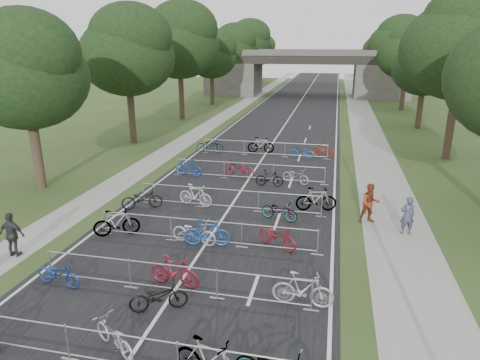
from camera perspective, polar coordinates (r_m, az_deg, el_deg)
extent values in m
cube|color=black|center=(55.35, 7.37, 9.34)|extent=(11.00, 140.00, 0.01)
cube|color=gray|center=(55.22, 15.76, 8.81)|extent=(3.00, 140.00, 0.01)
cube|color=gray|center=(56.52, -0.32, 9.66)|extent=(2.00, 140.00, 0.01)
cube|color=silver|center=(55.36, 7.37, 9.33)|extent=(0.12, 140.00, 0.00)
cube|color=#46433E|center=(71.67, -0.80, 13.39)|extent=(8.00, 8.00, 5.00)
cube|color=#46433E|center=(70.08, 18.30, 12.43)|extent=(8.00, 8.00, 5.00)
cube|color=black|center=(69.76, 8.78, 15.63)|extent=(30.00, 8.00, 1.20)
cube|color=#46433E|center=(65.95, 8.58, 16.39)|extent=(30.00, 0.40, 0.90)
cube|color=#46433E|center=(73.53, 9.04, 16.50)|extent=(30.00, 0.40, 0.90)
cylinder|color=#33261C|center=(26.96, -25.47, 3.35)|extent=(0.56, 0.56, 4.20)
ellipsoid|color=black|center=(26.36, -26.68, 12.03)|extent=(6.72, 6.72, 5.51)
sphere|color=black|center=(25.54, -26.73, 14.94)|extent=(5.38, 5.38, 5.38)
sphere|color=black|center=(27.13, -26.61, 10.36)|extent=(4.37, 4.37, 4.37)
cylinder|color=#33261C|center=(36.89, -14.24, 8.44)|extent=(0.56, 0.56, 4.72)
ellipsoid|color=black|center=(36.47, -14.81, 15.62)|extent=(7.56, 7.56, 6.20)
sphere|color=black|center=(35.74, -14.49, 18.05)|extent=(6.05, 6.05, 6.05)
sphere|color=black|center=(37.18, -15.05, 14.18)|extent=(4.91, 4.91, 4.91)
cylinder|color=#33261C|center=(33.98, 26.28, 6.72)|extent=(0.56, 0.56, 5.11)
ellipsoid|color=black|center=(33.54, 27.48, 15.11)|extent=(8.18, 8.18, 6.70)
sphere|color=black|center=(33.23, 29.15, 17.71)|extent=(6.54, 6.54, 6.54)
sphere|color=black|center=(33.94, 26.19, 13.55)|extent=(5.31, 5.31, 5.31)
cylinder|color=#33261C|center=(47.78, -7.82, 11.16)|extent=(0.56, 0.56, 5.25)
ellipsoid|color=black|center=(47.48, -8.09, 17.34)|extent=(8.40, 8.40, 6.89)
sphere|color=black|center=(46.82, -7.68, 19.41)|extent=(6.72, 6.72, 6.72)
sphere|color=black|center=(48.14, -8.41, 16.08)|extent=(5.46, 5.46, 5.46)
cylinder|color=#33261C|center=(45.69, 22.86, 8.76)|extent=(0.56, 0.56, 3.85)
ellipsoid|color=black|center=(45.34, 23.44, 13.46)|extent=(6.16, 6.16, 5.05)
sphere|color=black|center=(44.91, 24.52, 14.88)|extent=(4.93, 4.93, 4.93)
sphere|color=black|center=(45.79, 22.58, 12.62)|extent=(4.00, 4.00, 4.00)
cylinder|color=#33261C|center=(59.18, -3.75, 12.03)|extent=(0.56, 0.56, 4.20)
ellipsoid|color=black|center=(58.91, -3.83, 16.02)|extent=(6.72, 6.72, 5.51)
sphere|color=black|center=(58.24, -3.41, 17.33)|extent=(5.38, 5.38, 5.38)
sphere|color=black|center=(59.56, -4.15, 15.22)|extent=(4.37, 4.37, 4.37)
cylinder|color=#33261C|center=(57.42, 20.92, 10.89)|extent=(0.56, 0.56, 4.48)
ellipsoid|color=black|center=(57.14, 21.42, 15.25)|extent=(7.17, 7.17, 5.88)
sphere|color=black|center=(56.72, 22.29, 16.60)|extent=(5.73, 5.73, 5.73)
sphere|color=black|center=(57.60, 20.74, 14.43)|extent=(4.66, 4.66, 4.66)
cylinder|color=#33261C|center=(70.71, -0.99, 13.22)|extent=(0.56, 0.56, 4.72)
ellipsoid|color=black|center=(70.49, -1.01, 16.98)|extent=(7.56, 7.56, 6.20)
sphere|color=black|center=(69.86, -0.61, 18.21)|extent=(6.05, 6.05, 6.05)
sphere|color=black|center=(71.12, -1.31, 16.22)|extent=(4.91, 4.91, 4.91)
cylinder|color=#33261C|center=(69.24, 19.63, 12.29)|extent=(0.56, 0.56, 5.11)
ellipsoid|color=black|center=(69.03, 20.08, 16.41)|extent=(8.18, 8.18, 6.70)
sphere|color=black|center=(68.61, 20.80, 17.71)|extent=(6.54, 6.54, 6.54)
sphere|color=black|center=(69.48, 19.52, 15.62)|extent=(5.31, 5.31, 5.31)
cylinder|color=#33261C|center=(82.38, 1.01, 14.06)|extent=(0.56, 0.56, 5.25)
ellipsoid|color=black|center=(82.20, 1.03, 17.64)|extent=(8.40, 8.40, 6.89)
sphere|color=black|center=(81.61, 1.40, 18.81)|extent=(6.72, 6.72, 6.72)
sphere|color=black|center=(82.80, 0.75, 16.91)|extent=(5.46, 5.46, 5.46)
cylinder|color=#33261C|center=(81.18, 18.65, 12.61)|extent=(0.56, 0.56, 3.85)
ellipsoid|color=black|center=(80.99, 18.92, 15.26)|extent=(6.16, 6.16, 5.05)
sphere|color=black|center=(80.53, 19.48, 16.07)|extent=(4.93, 4.93, 4.93)
sphere|color=black|center=(81.46, 18.47, 14.77)|extent=(4.00, 4.00, 4.00)
cylinder|color=#33261C|center=(94.18, 2.52, 14.20)|extent=(0.56, 0.56, 4.20)
ellipsoid|color=black|center=(94.01, 2.55, 16.70)|extent=(6.72, 6.72, 5.51)
sphere|color=black|center=(93.40, 2.89, 17.51)|extent=(5.38, 5.38, 5.38)
sphere|color=black|center=(94.61, 2.29, 16.20)|extent=(4.37, 4.37, 4.37)
cylinder|color=#33261C|center=(93.08, 17.97, 13.42)|extent=(0.56, 0.56, 4.48)
ellipsoid|color=black|center=(92.91, 18.23, 16.11)|extent=(7.17, 7.17, 5.88)
sphere|color=black|center=(92.46, 18.73, 16.95)|extent=(5.73, 5.73, 5.73)
sphere|color=black|center=(93.39, 17.83, 15.60)|extent=(4.66, 4.66, 4.66)
cylinder|color=#ADAFB5|center=(11.80, -15.79, -19.24)|extent=(9.20, 0.04, 0.04)
cylinder|color=#ADAFB5|center=(12.81, -22.03, -19.45)|extent=(0.05, 0.05, 1.10)
cube|color=#ADAFB5|center=(13.13, -21.74, -21.33)|extent=(0.50, 0.08, 0.03)
cylinder|color=#ADAFB5|center=(11.57, -8.27, -22.72)|extent=(0.05, 0.05, 1.10)
cylinder|color=#ADAFB5|center=(14.52, -9.10, -11.17)|extent=(9.20, 0.04, 0.04)
cylinder|color=#ADAFB5|center=(14.96, -8.93, -14.09)|extent=(9.20, 0.04, 0.04)
cylinder|color=#ADAFB5|center=(16.87, -23.97, -10.19)|extent=(0.05, 0.05, 1.10)
cube|color=#ADAFB5|center=(17.11, -23.74, -11.78)|extent=(0.50, 0.08, 0.03)
cylinder|color=#ADAFB5|center=(15.35, -14.46, -11.99)|extent=(0.05, 0.05, 1.10)
cube|color=#ADAFB5|center=(15.62, -14.31, -13.70)|extent=(0.50, 0.08, 0.03)
cylinder|color=#ADAFB5|center=(14.33, -3.11, -13.69)|extent=(0.05, 0.05, 1.10)
cube|color=#ADAFB5|center=(14.62, -3.08, -15.47)|extent=(0.50, 0.08, 0.03)
cylinder|color=#ADAFB5|center=(13.93, 9.57, -14.95)|extent=(0.05, 0.05, 1.10)
cube|color=#ADAFB5|center=(14.23, 9.45, -16.77)|extent=(0.50, 0.08, 0.03)
cylinder|color=#ADAFB5|center=(17.74, -4.65, -5.43)|extent=(9.20, 0.04, 0.04)
cylinder|color=#ADAFB5|center=(18.10, -4.58, -7.96)|extent=(9.20, 0.04, 0.04)
cylinder|color=#ADAFB5|center=(19.71, -17.57, -5.39)|extent=(0.05, 0.05, 1.10)
cube|color=#ADAFB5|center=(19.91, -17.43, -6.80)|extent=(0.50, 0.08, 0.03)
cylinder|color=#ADAFB5|center=(18.42, -9.20, -6.40)|extent=(0.05, 0.05, 1.10)
cube|color=#ADAFB5|center=(18.65, -9.12, -7.90)|extent=(0.50, 0.08, 0.03)
cylinder|color=#ADAFB5|center=(17.58, 0.22, -7.37)|extent=(0.05, 0.05, 1.10)
cube|color=#ADAFB5|center=(17.82, 0.22, -8.93)|extent=(0.50, 0.08, 0.03)
cylinder|color=#ADAFB5|center=(17.26, 10.32, -8.19)|extent=(0.05, 0.05, 1.10)
cube|color=#ADAFB5|center=(17.50, 10.22, -9.77)|extent=(0.50, 0.08, 0.03)
cylinder|color=#ADAFB5|center=(21.33, -1.52, -1.30)|extent=(9.20, 0.04, 0.04)
cylinder|color=#ADAFB5|center=(21.63, -1.50, -3.48)|extent=(9.20, 0.04, 0.04)
cylinder|color=#ADAFB5|center=(22.99, -12.71, -1.63)|extent=(0.05, 0.05, 1.10)
cube|color=#ADAFB5|center=(23.17, -12.62, -2.88)|extent=(0.50, 0.08, 0.03)
cylinder|color=#ADAFB5|center=(21.90, -5.41, -2.24)|extent=(0.05, 0.05, 1.10)
cube|color=#ADAFB5|center=(22.09, -5.37, -3.55)|extent=(0.50, 0.08, 0.03)
cylinder|color=#ADAFB5|center=(21.20, 2.52, -2.87)|extent=(0.05, 0.05, 1.10)
cube|color=#ADAFB5|center=(21.40, 2.50, -4.21)|extent=(0.50, 0.08, 0.03)
cylinder|color=#ADAFB5|center=(20.94, 10.83, -3.46)|extent=(0.05, 0.05, 1.10)
cube|color=#ADAFB5|center=(21.13, 10.74, -4.81)|extent=(0.50, 0.08, 0.03)
cylinder|color=#ADAFB5|center=(25.99, 1.14, 2.23)|extent=(9.20, 0.04, 0.04)
cylinder|color=#ADAFB5|center=(26.24, 1.13, 0.40)|extent=(9.20, 0.04, 0.04)
cylinder|color=#ADAFB5|center=(27.37, -8.35, 1.76)|extent=(0.05, 0.05, 1.10)
cube|color=#ADAFB5|center=(27.52, -8.30, 0.69)|extent=(0.50, 0.08, 0.03)
cylinder|color=#ADAFB5|center=(26.46, -2.12, 1.38)|extent=(0.05, 0.05, 1.10)
cube|color=#ADAFB5|center=(26.62, -2.11, 0.27)|extent=(0.50, 0.08, 0.03)
cylinder|color=#ADAFB5|center=(25.89, 4.46, 0.96)|extent=(0.05, 0.05, 1.10)
cube|color=#ADAFB5|center=(26.05, 4.44, -0.17)|extent=(0.50, 0.08, 0.03)
cylinder|color=#ADAFB5|center=(25.67, 11.25, 0.51)|extent=(0.05, 0.05, 1.10)
cube|color=#ADAFB5|center=(25.83, 11.18, -0.62)|extent=(0.50, 0.08, 0.03)
cylinder|color=#ADAFB5|center=(31.72, 3.29, 5.07)|extent=(9.20, 0.04, 0.04)
cylinder|color=#ADAFB5|center=(31.92, 3.27, 3.55)|extent=(9.20, 0.04, 0.04)
cylinder|color=#ADAFB5|center=(32.86, -4.68, 4.60)|extent=(0.05, 0.05, 1.10)
cube|color=#ADAFB5|center=(32.99, -4.66, 3.69)|extent=(0.50, 0.08, 0.03)
cylinder|color=#ADAFB5|center=(32.11, 0.57, 4.34)|extent=(0.05, 0.05, 1.10)
cube|color=#ADAFB5|center=(32.24, 0.57, 3.42)|extent=(0.50, 0.08, 0.03)
cylinder|color=#ADAFB5|center=(31.63, 6.03, 4.04)|extent=(0.05, 0.05, 1.10)
cube|color=#ADAFB5|center=(31.76, 6.00, 3.10)|extent=(0.50, 0.08, 0.03)
cylinder|color=#ADAFB5|center=(31.45, 11.59, 3.69)|extent=(0.05, 0.05, 1.10)
cube|color=#ADAFB5|center=(31.59, 11.53, 2.75)|extent=(0.50, 0.08, 0.03)
imported|color=#9C9DA3|center=(12.76, -16.49, -19.39)|extent=(1.85, 1.44, 0.94)
imported|color=#ADAFB5|center=(11.45, -4.16, -22.84)|extent=(2.02, 0.97, 1.17)
imported|color=navy|center=(16.30, -23.03, -11.43)|extent=(1.82, 0.84, 0.92)
imported|color=maroon|center=(15.14, -8.73, -11.98)|extent=(1.94, 0.81, 1.13)
imported|color=black|center=(14.05, -10.81, -15.06)|extent=(1.92, 1.36, 0.96)
imported|color=#A0A0A8|center=(14.10, 8.37, -14.26)|extent=(1.98, 0.60, 1.19)
imported|color=#ADAFB5|center=(19.36, -16.13, -5.52)|extent=(2.02, 1.38, 1.19)
imported|color=#A5A5AD|center=(18.02, -6.15, -6.90)|extent=(2.10, 1.01, 1.06)
imported|color=#1B4D98|center=(17.74, -4.44, -7.05)|extent=(2.02, 0.82, 1.18)
imported|color=maroon|center=(17.70, 5.00, -7.46)|extent=(1.97, 1.51, 0.99)
imported|color=black|center=(22.13, -12.95, -2.47)|extent=(2.13, 1.52, 1.07)
imported|color=#B6B7BE|center=(22.08, -5.97, -2.04)|extent=(1.97, 0.92, 1.14)
imported|color=#ADAFB5|center=(20.32, 5.27, -4.09)|extent=(1.92, 1.11, 0.96)
imported|color=#ADAFB5|center=(21.61, 10.12, -2.56)|extent=(2.10, 0.97, 1.22)
imported|color=navy|center=(27.08, -6.90, 1.64)|extent=(1.88, 0.79, 1.10)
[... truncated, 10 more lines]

